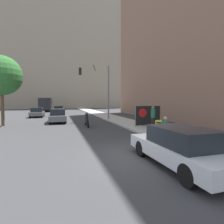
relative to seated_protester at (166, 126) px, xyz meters
name	(u,v)px	position (x,y,z in m)	size (l,w,h in m)	color
ground_plane	(142,156)	(-3.05, -2.85, -0.78)	(160.00, 160.00, 0.00)	#38383A
sidewalk_curb	(114,118)	(0.50, 12.15, -0.71)	(3.00, 90.00, 0.14)	#B7B2A8
building_backdrop_far	(62,49)	(-5.05, 54.12, 19.46)	(52.00, 12.00, 40.48)	gray
building_backdrop_right	(203,14)	(10.76, 8.51, 12.18)	(10.00, 32.00, 25.93)	#936B56
seated_protester	(166,126)	(0.00, 0.00, 0.00)	(0.95, 0.77, 1.20)	#474C56
jogger_on_sidewalk	(153,117)	(0.79, 2.92, 0.27)	(0.34, 0.34, 1.78)	black
pedestrian_behind	(146,115)	(1.18, 4.86, 0.24)	(0.34, 0.34, 1.72)	#334775
protest_banner	(148,116)	(0.97, 4.08, 0.29)	(2.42, 0.06, 1.75)	slate
traffic_light_pole	(98,83)	(-1.76, 11.34, 3.71)	(3.52, 3.28, 6.44)	slate
parked_car_curbside	(181,147)	(-2.26, -4.27, -0.08)	(1.83, 4.48, 1.38)	silver
car_on_road_nearest	(58,116)	(-6.49, 10.48, -0.05)	(1.72, 4.33, 1.48)	#565B60
car_on_road_midblock	(37,112)	(-9.43, 18.20, -0.08)	(1.76, 4.10, 1.39)	#565B60
car_on_road_distant	(58,110)	(-6.49, 26.15, -0.08)	(1.86, 4.42, 1.40)	black
city_bus_on_road	(46,104)	(-9.28, 34.95, 0.97)	(2.57, 10.66, 3.03)	#232328
motorcycle_on_road	(87,121)	(-3.95, 6.45, -0.24)	(0.28, 2.12, 1.25)	black
street_tree_near_curb	(1,76)	(-11.36, 9.06, 3.86)	(3.63, 3.63, 6.48)	brown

